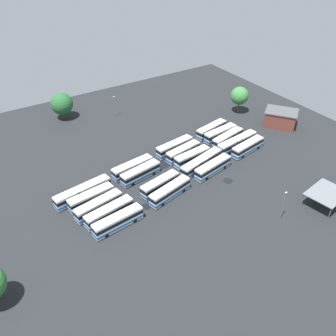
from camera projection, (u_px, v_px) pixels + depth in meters
The scene contains 31 objects.
ground_plane at pixel (173, 173), 100.13m from camera, with size 125.64×125.64×0.00m, color black.
bus_row0_slot0 at pixel (118, 221), 81.90m from camera, with size 12.27×3.81×3.40m.
bus_row0_slot1 at pixel (109, 212), 84.26m from camera, with size 12.28×4.33×3.40m.
bus_row0_slot2 at pixel (99, 206), 86.14m from camera, with size 12.27×4.56×3.40m.
bus_row0_slot3 at pixel (91, 198), 88.58m from camera, with size 11.71×3.82×3.40m.
bus_row0_slot4 at pixel (83, 192), 90.34m from camera, with size 14.91×4.56×3.40m.
bus_row1_slot0 at pixel (170, 191), 90.63m from camera, with size 12.39×5.21×3.40m.
bus_row1_slot1 at pixel (160, 184), 92.92m from camera, with size 11.44×4.63×3.40m.
bus_row1_slot3 at pixel (141, 173), 96.96m from camera, with size 11.77×4.35×3.40m.
bus_row1_slot4 at pixel (133, 168), 99.00m from camera, with size 12.20×4.01×3.40m.
bus_row2_slot0 at pixel (213, 167), 99.11m from camera, with size 12.32×4.75×3.40m.
bus_row2_slot1 at pixel (201, 163), 100.92m from camera, with size 14.88×5.86×3.40m.
bus_row2_slot2 at pixel (192, 157), 103.32m from camera, with size 11.47×3.65×3.40m.
bus_row2_slot3 at pixel (183, 152), 105.47m from camera, with size 11.61×4.42×3.40m.
bus_row2_slot4 at pixel (175, 147), 107.77m from camera, with size 12.34×4.12×3.40m.
bus_row3_slot0 at pixel (248, 147), 107.65m from camera, with size 12.00×4.43×3.40m.
bus_row3_slot1 at pixel (237, 143), 109.68m from camera, with size 14.90×4.37×3.40m.
bus_row3_slot2 at pixel (228, 138), 111.85m from camera, with size 12.22×5.02×3.40m.
bus_row3_slot3 at pixel (220, 133), 114.20m from camera, with size 11.93×3.82×3.40m.
bus_row3_slot4 at pixel (212, 129), 116.32m from camera, with size 11.88×4.79×3.40m.
depot_building at pixel (281, 118), 120.79m from camera, with size 12.02×12.59×5.28m.
maintenance_shelter at pixel (327, 193), 87.37m from camera, with size 10.35×8.86×3.62m.
lamp_post_mid_lot at pixel (283, 204), 82.70m from camera, with size 0.56×0.28×7.77m.
lamp_post_by_building at pixel (115, 105), 125.43m from camera, with size 0.56×0.28×7.31m.
tree_east_edge at pixel (240, 96), 126.89m from camera, with size 6.16×6.16×9.25m.
tree_north_edge at pixel (62, 104), 123.39m from camera, with size 7.36×7.36×9.06m.
puddle_back_corner at pixel (228, 181), 97.13m from camera, with size 2.63×2.63×0.01m, color black.
puddle_centre_drain at pixel (169, 172), 100.47m from camera, with size 2.13×2.13×0.01m, color black.
puddle_near_shelter at pixel (162, 165), 103.15m from camera, with size 4.14×4.14×0.01m, color black.
puddle_front_lane at pixel (146, 207), 88.61m from camera, with size 2.50×2.50×0.01m, color black.
puddle_between_rows at pixel (195, 146), 111.52m from camera, with size 2.46×2.46×0.01m, color black.
Camera 1 is at (-45.18, -67.88, 58.15)m, focal length 39.62 mm.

